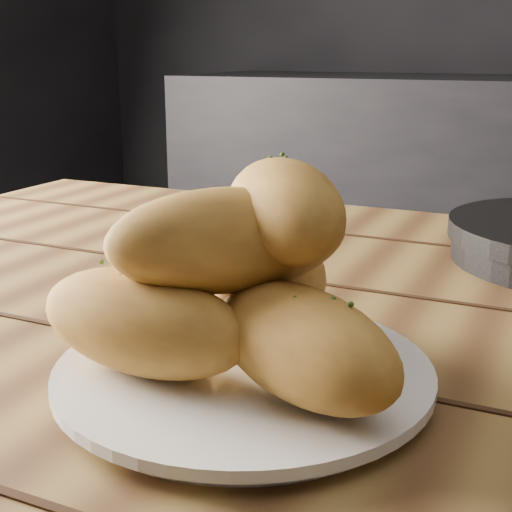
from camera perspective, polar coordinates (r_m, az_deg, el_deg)
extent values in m
cube|color=olive|center=(0.62, 7.36, -7.46)|extent=(1.38, 0.95, 0.04)
cylinder|color=olive|center=(1.36, -15.93, -11.74)|extent=(0.07, 0.07, 0.71)
cylinder|color=white|center=(0.50, -0.98, -9.89)|extent=(0.23, 0.23, 0.01)
cylinder|color=white|center=(0.50, -0.98, -9.06)|extent=(0.26, 0.26, 0.01)
ellipsoid|color=gold|center=(0.48, -9.16, -5.21)|extent=(0.17, 0.09, 0.07)
ellipsoid|color=gold|center=(0.44, 3.68, -7.00)|extent=(0.17, 0.14, 0.07)
ellipsoid|color=gold|center=(0.53, 1.18, -2.79)|extent=(0.08, 0.15, 0.07)
ellipsoid|color=gold|center=(0.46, -2.48, 1.26)|extent=(0.17, 0.15, 0.07)
ellipsoid|color=gold|center=(0.48, 2.26, 3.66)|extent=(0.15, 0.16, 0.07)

